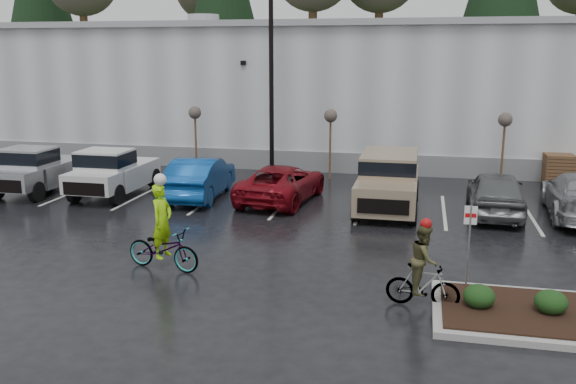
% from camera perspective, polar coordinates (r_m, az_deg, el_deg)
% --- Properties ---
extents(ground, '(120.00, 120.00, 0.00)m').
position_cam_1_polar(ground, '(15.62, 2.12, -8.50)').
color(ground, black).
rests_on(ground, ground).
extents(warehouse, '(60.50, 15.50, 7.20)m').
position_cam_1_polar(warehouse, '(36.44, 8.55, 9.60)').
color(warehouse, '#ADAFB2').
rests_on(warehouse, ground).
extents(wooded_ridge, '(80.00, 25.00, 6.00)m').
position_cam_1_polar(wooded_ridge, '(59.42, 10.17, 10.17)').
color(wooded_ridge, '#223F1A').
rests_on(wooded_ridge, ground).
extents(lamppost, '(0.50, 1.00, 9.22)m').
position_cam_1_polar(lamppost, '(27.11, -1.59, 12.92)').
color(lamppost, black).
rests_on(lamppost, ground).
extents(sapling_west, '(0.60, 0.60, 3.20)m').
position_cam_1_polar(sapling_west, '(29.43, -8.70, 7.01)').
color(sapling_west, '#47321C').
rests_on(sapling_west, ground).
extents(sapling_mid, '(0.60, 0.60, 3.20)m').
position_cam_1_polar(sapling_mid, '(27.77, 4.01, 6.78)').
color(sapling_mid, '#47321C').
rests_on(sapling_mid, ground).
extents(sapling_east, '(0.60, 0.60, 3.20)m').
position_cam_1_polar(sapling_east, '(27.67, 19.63, 6.04)').
color(sapling_east, '#47321C').
rests_on(sapling_east, ground).
extents(pallet_stack_a, '(1.20, 1.20, 1.35)m').
position_cam_1_polar(pallet_stack_a, '(29.35, 23.95, 1.97)').
color(pallet_stack_a, '#47321C').
rests_on(pallet_stack_a, ground).
extents(shrub_a, '(0.70, 0.70, 0.52)m').
position_cam_1_polar(shrub_a, '(14.39, 17.45, -9.29)').
color(shrub_a, black).
rests_on(shrub_a, curb_island).
extents(shrub_b, '(0.70, 0.70, 0.52)m').
position_cam_1_polar(shrub_b, '(14.61, 23.39, -9.43)').
color(shrub_b, black).
rests_on(shrub_b, curb_island).
extents(fire_lane_sign, '(0.30, 0.05, 2.20)m').
position_cam_1_polar(fire_lane_sign, '(15.18, 16.60, -4.08)').
color(fire_lane_sign, gray).
rests_on(fire_lane_sign, ground).
extents(pickup_silver, '(2.10, 5.20, 1.96)m').
position_cam_1_polar(pickup_silver, '(27.51, -22.00, 2.12)').
color(pickup_silver, '#B3B4BB').
rests_on(pickup_silver, ground).
extents(pickup_white, '(2.10, 5.20, 1.96)m').
position_cam_1_polar(pickup_white, '(25.95, -15.69, 1.98)').
color(pickup_white, silver).
rests_on(pickup_white, ground).
extents(car_blue, '(2.10, 5.11, 1.64)m').
position_cam_1_polar(car_blue, '(24.60, -8.23, 1.38)').
color(car_blue, navy).
rests_on(car_blue, ground).
extents(car_red, '(2.98, 5.40, 1.43)m').
position_cam_1_polar(car_red, '(23.80, -0.58, 0.85)').
color(car_red, maroon).
rests_on(car_red, ground).
extents(suv_tan, '(2.20, 5.10, 2.06)m').
position_cam_1_polar(suv_tan, '(22.65, 9.34, 0.87)').
color(suv_tan, gray).
rests_on(suv_tan, ground).
extents(car_grey, '(2.06, 4.77, 1.60)m').
position_cam_1_polar(car_grey, '(22.99, 18.85, -0.06)').
color(car_grey, '#5C5F60').
rests_on(car_grey, ground).
extents(cyclist_hivis, '(2.27, 1.15, 2.63)m').
position_cam_1_polar(cyclist_hivis, '(16.65, -11.62, -4.47)').
color(cyclist_hivis, '#3F3F44').
rests_on(cyclist_hivis, ground).
extents(cyclist_olive, '(1.66, 0.81, 2.11)m').
position_cam_1_polar(cyclist_olive, '(14.31, 12.55, -7.53)').
color(cyclist_olive, '#3F3F44').
rests_on(cyclist_olive, ground).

